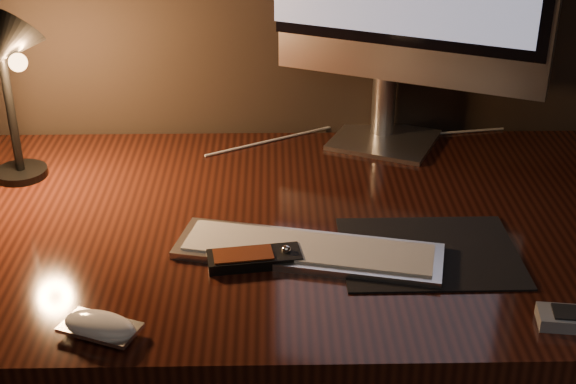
{
  "coord_description": "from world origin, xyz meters",
  "views": [
    {
      "loc": [
        0.04,
        0.68,
        1.4
      ],
      "look_at": [
        0.06,
        1.73,
        0.86
      ],
      "focal_mm": 50.0,
      "sensor_mm": 36.0,
      "label": 1
    }
  ],
  "objects_px": {
    "media_remote": "(254,258)",
    "desk_lamp": "(10,68)",
    "mouse": "(100,328)",
    "keyboard": "(308,250)",
    "desk": "(254,263)"
  },
  "relations": [
    {
      "from": "media_remote",
      "to": "desk_lamp",
      "type": "bearing_deg",
      "value": 137.33
    },
    {
      "from": "mouse",
      "to": "media_remote",
      "type": "relative_size",
      "value": 0.71
    },
    {
      "from": "keyboard",
      "to": "desk_lamp",
      "type": "height_order",
      "value": "desk_lamp"
    },
    {
      "from": "desk",
      "to": "media_remote",
      "type": "relative_size",
      "value": 10.83
    },
    {
      "from": "keyboard",
      "to": "desk_lamp",
      "type": "bearing_deg",
      "value": 165.56
    },
    {
      "from": "keyboard",
      "to": "mouse",
      "type": "bearing_deg",
      "value": -132.24
    },
    {
      "from": "desk",
      "to": "keyboard",
      "type": "height_order",
      "value": "keyboard"
    },
    {
      "from": "mouse",
      "to": "media_remote",
      "type": "xyz_separation_m",
      "value": [
        0.2,
        0.17,
        -0.0
      ]
    },
    {
      "from": "desk_lamp",
      "to": "mouse",
      "type": "bearing_deg",
      "value": -53.43
    },
    {
      "from": "media_remote",
      "to": "desk_lamp",
      "type": "distance_m",
      "value": 0.55
    },
    {
      "from": "media_remote",
      "to": "desk_lamp",
      "type": "height_order",
      "value": "desk_lamp"
    },
    {
      "from": "desk",
      "to": "media_remote",
      "type": "bearing_deg",
      "value": -87.97
    },
    {
      "from": "keyboard",
      "to": "desk",
      "type": "bearing_deg",
      "value": 129.4
    },
    {
      "from": "desk",
      "to": "media_remote",
      "type": "height_order",
      "value": "media_remote"
    },
    {
      "from": "keyboard",
      "to": "mouse",
      "type": "distance_m",
      "value": 0.35
    }
  ]
}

